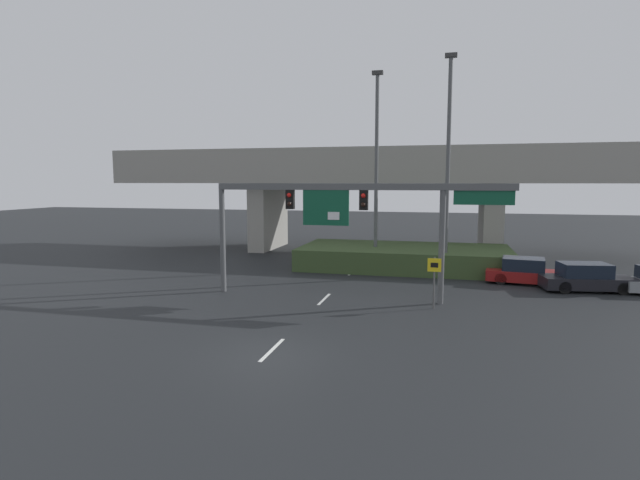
{
  "coord_description": "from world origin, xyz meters",
  "views": [
    {
      "loc": [
        5.55,
        -15.15,
        5.69
      ],
      "look_at": [
        0.0,
        7.15,
        3.0
      ],
      "focal_mm": 28.0,
      "sensor_mm": 36.0,
      "label": 1
    }
  ],
  "objects_px": {
    "signal_gantry": "(348,207)",
    "highway_light_pole_near": "(376,166)",
    "parked_sedan_near_right": "(525,272)",
    "parked_sedan_mid_right": "(586,278)",
    "speed_limit_sign": "(434,275)",
    "highway_light_pole_far": "(448,161)"
  },
  "relations": [
    {
      "from": "highway_light_pole_near",
      "to": "highway_light_pole_far",
      "type": "bearing_deg",
      "value": -21.26
    },
    {
      "from": "speed_limit_sign",
      "to": "highway_light_pole_far",
      "type": "xyz_separation_m",
      "value": [
        0.5,
        8.55,
        5.4
      ]
    },
    {
      "from": "highway_light_pole_near",
      "to": "parked_sedan_near_right",
      "type": "height_order",
      "value": "highway_light_pole_near"
    },
    {
      "from": "parked_sedan_near_right",
      "to": "parked_sedan_mid_right",
      "type": "relative_size",
      "value": 0.92
    },
    {
      "from": "parked_sedan_near_right",
      "to": "parked_sedan_mid_right",
      "type": "bearing_deg",
      "value": -17.17
    },
    {
      "from": "highway_light_pole_near",
      "to": "highway_light_pole_far",
      "type": "height_order",
      "value": "highway_light_pole_far"
    },
    {
      "from": "speed_limit_sign",
      "to": "parked_sedan_near_right",
      "type": "height_order",
      "value": "speed_limit_sign"
    },
    {
      "from": "speed_limit_sign",
      "to": "parked_sedan_mid_right",
      "type": "height_order",
      "value": "speed_limit_sign"
    },
    {
      "from": "signal_gantry",
      "to": "highway_light_pole_far",
      "type": "xyz_separation_m",
      "value": [
        4.64,
        7.5,
        2.43
      ]
    },
    {
      "from": "highway_light_pole_far",
      "to": "parked_sedan_near_right",
      "type": "height_order",
      "value": "highway_light_pole_far"
    },
    {
      "from": "highway_light_pole_near",
      "to": "parked_sedan_mid_right",
      "type": "bearing_deg",
      "value": -21.35
    },
    {
      "from": "highway_light_pole_near",
      "to": "highway_light_pole_far",
      "type": "distance_m",
      "value": 4.85
    },
    {
      "from": "highway_light_pole_far",
      "to": "parked_sedan_mid_right",
      "type": "height_order",
      "value": "highway_light_pole_far"
    },
    {
      "from": "highway_light_pole_far",
      "to": "signal_gantry",
      "type": "bearing_deg",
      "value": -121.77
    },
    {
      "from": "signal_gantry",
      "to": "speed_limit_sign",
      "type": "bearing_deg",
      "value": -14.21
    },
    {
      "from": "speed_limit_sign",
      "to": "parked_sedan_near_right",
      "type": "xyz_separation_m",
      "value": [
        4.87,
        7.05,
        -0.87
      ]
    },
    {
      "from": "signal_gantry",
      "to": "highway_light_pole_near",
      "type": "bearing_deg",
      "value": 89.23
    },
    {
      "from": "speed_limit_sign",
      "to": "highway_light_pole_far",
      "type": "bearing_deg",
      "value": 86.68
    },
    {
      "from": "parked_sedan_near_right",
      "to": "signal_gantry",
      "type": "bearing_deg",
      "value": -138.38
    },
    {
      "from": "highway_light_pole_near",
      "to": "parked_sedan_mid_right",
      "type": "distance_m",
      "value": 13.94
    },
    {
      "from": "parked_sedan_mid_right",
      "to": "signal_gantry",
      "type": "bearing_deg",
      "value": -167.21
    },
    {
      "from": "highway_light_pole_far",
      "to": "parked_sedan_near_right",
      "type": "bearing_deg",
      "value": -18.91
    }
  ]
}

